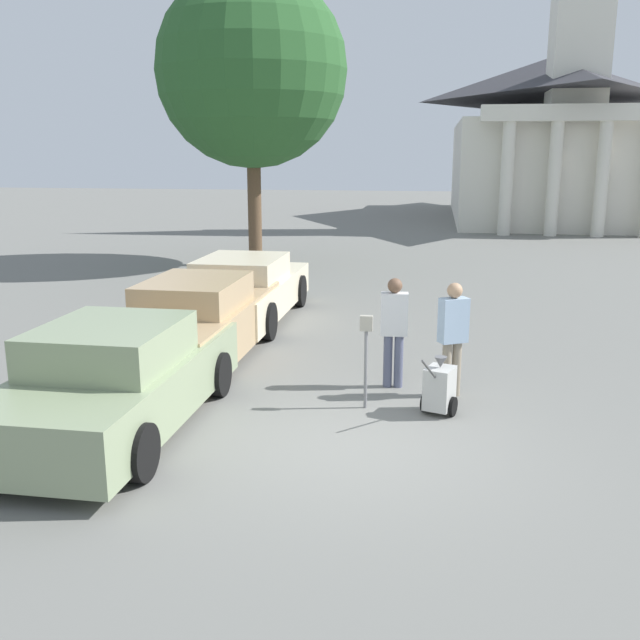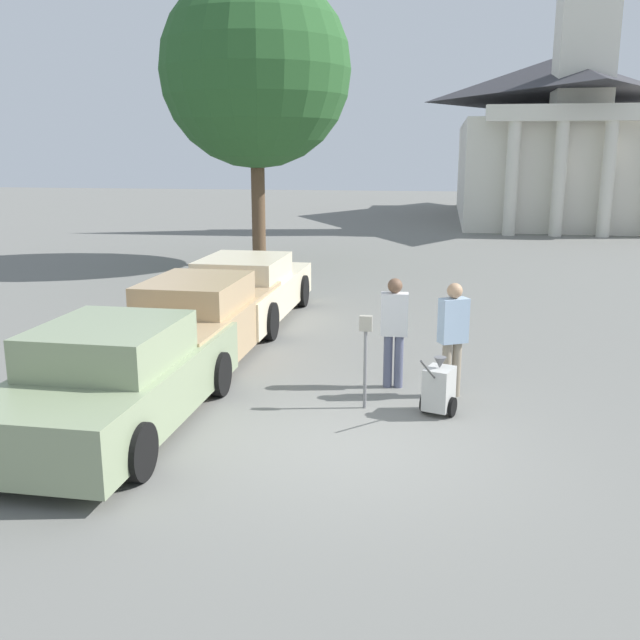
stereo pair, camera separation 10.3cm
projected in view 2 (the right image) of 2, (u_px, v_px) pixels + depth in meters
ground_plane at (348, 446)px, 9.04m from camera, size 120.00×120.00×0.00m
parked_car_sage at (117, 379)px, 9.50m from camera, size 2.06×4.74×1.49m
parked_car_tan at (200, 322)px, 12.68m from camera, size 1.95×5.08×1.49m
parked_car_cream at (246, 290)px, 15.64m from camera, size 2.08×5.16×1.43m
parking_meter at (365, 344)px, 10.18m from camera, size 0.18×0.09×1.38m
person_worker at (394, 326)px, 11.09m from camera, size 0.43×0.25×1.75m
person_supervisor at (453, 333)px, 10.66m from camera, size 0.47×0.39×1.76m
equipment_cart at (439, 388)px, 10.07m from camera, size 0.54×0.99×1.00m
church at (556, 131)px, 38.58m from camera, size 10.17×18.56×20.40m
shade_tree at (256, 71)px, 22.11m from camera, size 5.98×5.98×9.08m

